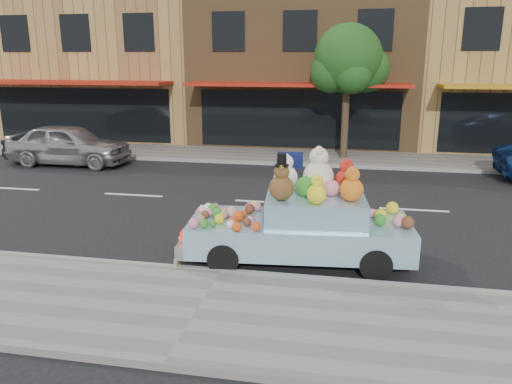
% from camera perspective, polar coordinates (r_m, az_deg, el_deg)
% --- Properties ---
extents(ground, '(120.00, 120.00, 0.00)m').
position_cam_1_polar(ground, '(14.05, 1.21, -1.17)').
color(ground, black).
rests_on(ground, ground).
extents(near_sidewalk, '(60.00, 3.00, 0.12)m').
position_cam_1_polar(near_sidewalk, '(8.14, -6.67, -13.42)').
color(near_sidewalk, gray).
rests_on(near_sidewalk, ground).
extents(far_sidewalk, '(60.00, 3.00, 0.12)m').
position_cam_1_polar(far_sidewalk, '(20.30, 4.28, 4.04)').
color(far_sidewalk, gray).
rests_on(far_sidewalk, ground).
extents(near_kerb, '(60.00, 0.12, 0.13)m').
position_cam_1_polar(near_kerb, '(9.43, -3.94, -9.16)').
color(near_kerb, gray).
rests_on(near_kerb, ground).
extents(far_kerb, '(60.00, 0.12, 0.13)m').
position_cam_1_polar(far_kerb, '(18.84, 3.75, 3.21)').
color(far_kerb, gray).
rests_on(far_kerb, ground).
extents(storefront_left, '(10.00, 9.80, 7.30)m').
position_cam_1_polar(storefront_left, '(28.08, -15.51, 13.97)').
color(storefront_left, '#A98446').
rests_on(storefront_left, ground).
extents(storefront_mid, '(10.00, 9.80, 7.30)m').
position_cam_1_polar(storefront_mid, '(25.38, 5.92, 14.35)').
color(storefront_mid, brown).
rests_on(storefront_mid, ground).
extents(street_tree, '(3.00, 2.70, 5.22)m').
position_cam_1_polar(street_tree, '(19.86, 10.51, 14.15)').
color(street_tree, '#38281C').
rests_on(street_tree, ground).
extents(car_silver, '(4.58, 1.85, 1.56)m').
position_cam_1_polar(car_silver, '(20.13, -20.59, 5.11)').
color(car_silver, '#A2A2A7').
rests_on(car_silver, ground).
extents(car_dark, '(3.98, 1.44, 1.30)m').
position_cam_1_polar(car_dark, '(20.60, -21.66, 4.86)').
color(car_dark, black).
rests_on(car_dark, ground).
extents(art_car, '(4.62, 2.15, 2.25)m').
position_cam_1_polar(art_car, '(9.87, 5.23, -3.44)').
color(art_car, black).
rests_on(art_car, ground).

